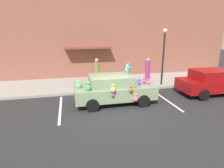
# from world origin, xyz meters

# --- Properties ---
(ground_plane) EXTENTS (60.00, 60.00, 0.00)m
(ground_plane) POSITION_xyz_m (0.00, 0.00, 0.00)
(ground_plane) COLOR #262628
(sidewalk) EXTENTS (24.00, 4.00, 0.15)m
(sidewalk) POSITION_xyz_m (0.00, 5.00, 0.07)
(sidewalk) COLOR gray
(sidewalk) RESTS_ON ground
(storefront_building) EXTENTS (24.00, 1.25, 6.40)m
(storefront_building) POSITION_xyz_m (-0.01, 7.14, 3.19)
(storefront_building) COLOR brown
(storefront_building) RESTS_ON ground
(parking_stripe_front) EXTENTS (0.12, 3.60, 0.01)m
(parking_stripe_front) POSITION_xyz_m (3.20, 1.00, 0.00)
(parking_stripe_front) COLOR silver
(parking_stripe_front) RESTS_ON ground
(parking_stripe_rear) EXTENTS (0.12, 3.60, 0.01)m
(parking_stripe_rear) POSITION_xyz_m (-2.66, 1.00, 0.00)
(parking_stripe_rear) COLOR silver
(parking_stripe_rear) RESTS_ON ground
(plush_covered_car) EXTENTS (4.27, 2.15, 2.15)m
(plush_covered_car) POSITION_xyz_m (0.16, 1.20, 0.80)
(plush_covered_car) COLOR gray
(plush_covered_car) RESTS_ON ground
(parked_sedan_behind) EXTENTS (4.31, 1.99, 1.54)m
(parked_sedan_behind) POSITION_xyz_m (6.47, 1.27, 0.79)
(parked_sedan_behind) COLOR maroon
(parked_sedan_behind) RESTS_ON ground
(teddy_bear_on_sidewalk) EXTENTS (0.36, 0.30, 0.69)m
(teddy_bear_on_sidewalk) POSITION_xyz_m (0.17, 3.58, 0.47)
(teddy_bear_on_sidewalk) COLOR #9E723D
(teddy_bear_on_sidewalk) RESTS_ON sidewalk
(street_lamp_post) EXTENTS (0.28, 0.28, 3.81)m
(street_lamp_post) POSITION_xyz_m (4.19, 3.50, 2.49)
(street_lamp_post) COLOR black
(street_lamp_post) RESTS_ON sidewalk
(pedestrian_near_shopfront) EXTENTS (0.35, 0.35, 1.74)m
(pedestrian_near_shopfront) POSITION_xyz_m (-0.12, 5.27, 0.96)
(pedestrian_near_shopfront) COLOR olive
(pedestrian_near_shopfront) RESTS_ON sidewalk
(pedestrian_walking_past) EXTENTS (0.37, 0.37, 1.71)m
(pedestrian_walking_past) POSITION_xyz_m (3.65, 4.75, 0.94)
(pedestrian_walking_past) COLOR #942C73
(pedestrian_walking_past) RESTS_ON sidewalk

